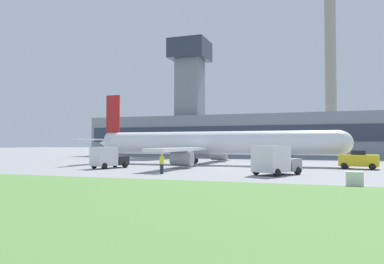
% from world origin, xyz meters
% --- Properties ---
extents(ground_plane, '(400.00, 400.00, 0.00)m').
position_xyz_m(ground_plane, '(0.00, 0.00, 0.00)').
color(ground_plane, gray).
extents(terminal_building, '(77.79, 12.40, 26.04)m').
position_xyz_m(terminal_building, '(-1.75, 34.78, 5.42)').
color(terminal_building, gray).
rests_on(terminal_building, ground_plane).
extents(smokestack_left, '(3.49, 3.49, 45.51)m').
position_xyz_m(smokestack_left, '(13.22, 67.76, 22.90)').
color(smokestack_left, gray).
rests_on(smokestack_left, ground_plane).
extents(airplane, '(34.76, 30.38, 9.89)m').
position_xyz_m(airplane, '(-3.46, 3.60, 2.81)').
color(airplane, white).
rests_on(airplane, ground_plane).
extents(pushback_tug, '(4.28, 2.99, 2.07)m').
position_xyz_m(pushback_tug, '(14.63, 0.90, 0.94)').
color(pushback_tug, yellow).
rests_on(pushback_tug, ground_plane).
extents(baggage_truck, '(4.21, 5.02, 2.61)m').
position_xyz_m(baggage_truck, '(6.83, -10.42, 1.26)').
color(baggage_truck, gray).
rests_on(baggage_truck, ground_plane).
extents(fuel_truck, '(3.33, 4.64, 2.41)m').
position_xyz_m(fuel_truck, '(-12.11, -7.38, 1.16)').
color(fuel_truck, '#232328').
rests_on(fuel_truck, ground_plane).
extents(ground_crew_person, '(0.58, 0.58, 1.86)m').
position_xyz_m(ground_crew_person, '(-3.16, -12.51, 0.95)').
color(ground_crew_person, '#23283D').
rests_on(ground_crew_person, ground_plane).
extents(utility_cabinet, '(1.04, 0.77, 0.95)m').
position_xyz_m(utility_cabinet, '(12.82, -17.42, 0.48)').
color(utility_cabinet, silver).
rests_on(utility_cabinet, ground_plane).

